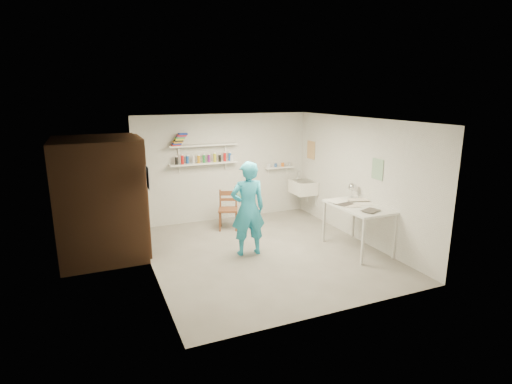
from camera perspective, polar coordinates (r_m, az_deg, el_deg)
name	(u,v)px	position (r m, az deg, el deg)	size (l,w,h in m)	color
floor	(264,253)	(7.40, 1.22, -8.68)	(4.00, 4.50, 0.02)	slate
ceiling	(265,119)	(6.85, 1.33, 10.36)	(4.00, 4.50, 0.02)	silver
wall_back	(224,167)	(9.09, -4.59, 3.51)	(4.00, 0.02, 2.40)	silver
wall_front	(339,227)	(5.13, 11.71, -4.95)	(4.00, 0.02, 2.40)	silver
wall_left	(148,200)	(6.49, -15.14, -1.16)	(0.02, 4.50, 2.40)	silver
wall_right	(359,179)	(8.05, 14.45, 1.75)	(0.02, 4.50, 2.40)	silver
doorway_recess	(142,197)	(7.55, -16.03, -0.69)	(0.02, 0.90, 2.00)	black
corridor_box	(100,198)	(7.50, -21.43, -0.84)	(1.40, 1.50, 2.10)	brown
door_lintel	(139,139)	(7.37, -16.42, 7.25)	(0.06, 1.05, 0.10)	brown
door_jamb_near	(147,204)	(7.07, -15.35, -1.62)	(0.06, 0.10, 2.00)	brown
door_jamb_far	(139,191)	(8.04, -16.35, 0.15)	(0.06, 0.10, 2.00)	brown
shelf_lower	(204,163)	(8.80, -7.43, 4.09)	(1.50, 0.22, 0.03)	white
shelf_upper	(203,145)	(8.74, -7.51, 6.67)	(1.50, 0.22, 0.03)	white
ledge_shelf	(279,167)	(9.53, 3.33, 3.53)	(0.70, 0.14, 0.03)	white
poster_left	(148,178)	(6.46, -15.20, 1.96)	(0.01, 0.28, 0.36)	#334C7F
poster_right_a	(311,150)	(9.44, 7.86, 5.97)	(0.01, 0.34, 0.42)	#995933
poster_right_b	(377,169)	(7.56, 16.96, 3.13)	(0.01, 0.30, 0.38)	#3F724C
belfast_sink	(303,187)	(9.39, 6.75, 0.68)	(0.48, 0.60, 0.30)	white
man	(248,209)	(7.06, -1.16, -2.39)	(0.62, 0.41, 1.70)	#269EC2
wall_clock	(242,191)	(7.18, -1.98, 0.21)	(0.31, 0.31, 0.04)	beige
wooden_chair	(228,210)	(8.51, -4.01, -2.53)	(0.40, 0.38, 0.86)	brown
work_table	(358,228)	(7.61, 14.33, -4.97)	(0.77, 1.28, 0.85)	silver
desk_lamp	(352,187)	(7.96, 13.61, 0.72)	(0.16, 0.16, 0.16)	silver
spray_cans	(204,159)	(8.78, -7.45, 4.73)	(1.34, 0.06, 0.17)	black
book_stack	(179,140)	(8.60, -10.91, 7.37)	(0.34, 0.14, 0.25)	red
ledge_pots	(279,165)	(9.52, 3.33, 3.88)	(0.48, 0.07, 0.09)	silver
papers	(359,205)	(7.49, 14.53, -1.77)	(0.30, 0.22, 0.03)	silver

